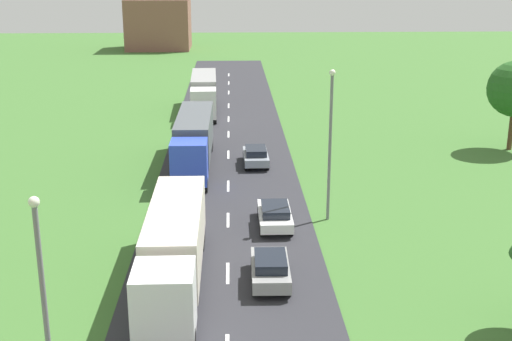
# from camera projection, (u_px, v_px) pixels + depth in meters

# --- Properties ---
(road) EXTENTS (10.00, 140.00, 0.06)m
(road) POSITION_uv_depth(u_px,v_px,m) (228.00, 227.00, 39.52)
(road) COLOR #2B2B30
(road) RESTS_ON ground
(lane_marking_centre) EXTENTS (0.16, 121.36, 0.01)m
(lane_marking_centre) POSITION_uv_depth(u_px,v_px,m) (228.00, 247.00, 36.70)
(lane_marking_centre) COLOR white
(lane_marking_centre) RESTS_ON road
(truck_lead) EXTENTS (2.51, 12.54, 3.56)m
(truck_lead) POSITION_uv_depth(u_px,v_px,m) (174.00, 246.00, 31.68)
(truck_lead) COLOR white
(truck_lead) RESTS_ON road
(truck_second) EXTENTS (2.58, 12.86, 3.77)m
(truck_second) POSITION_uv_depth(u_px,v_px,m) (194.00, 139.00, 50.58)
(truck_second) COLOR blue
(truck_second) RESTS_ON road
(truck_third) EXTENTS (2.78, 12.12, 3.64)m
(truck_third) POSITION_uv_depth(u_px,v_px,m) (204.00, 92.00, 69.42)
(truck_third) COLOR white
(truck_third) RESTS_ON road
(car_second) EXTENTS (1.86, 4.10, 1.42)m
(car_second) POSITION_uv_depth(u_px,v_px,m) (270.00, 268.00, 32.42)
(car_second) COLOR gray
(car_second) RESTS_ON road
(car_third) EXTENTS (1.89, 4.36, 1.33)m
(car_third) POSITION_uv_depth(u_px,v_px,m) (275.00, 215.00, 39.42)
(car_third) COLOR white
(car_third) RESTS_ON road
(car_fourth) EXTENTS (1.90, 4.20, 1.38)m
(car_fourth) POSITION_uv_depth(u_px,v_px,m) (256.00, 155.00, 51.44)
(car_fourth) COLOR #8C939E
(car_fourth) RESTS_ON road
(lamppost_lead) EXTENTS (0.36, 0.36, 7.95)m
(lamppost_lead) POSITION_uv_depth(u_px,v_px,m) (44.00, 299.00, 21.79)
(lamppost_lead) COLOR slate
(lamppost_lead) RESTS_ON ground
(lamppost_second) EXTENTS (0.36, 0.36, 9.03)m
(lamppost_second) POSITION_uv_depth(u_px,v_px,m) (330.00, 139.00, 39.39)
(lamppost_second) COLOR slate
(lamppost_second) RESTS_ON ground
(distant_building) EXTENTS (11.04, 9.87, 8.72)m
(distant_building) POSITION_uv_depth(u_px,v_px,m) (159.00, 24.00, 120.17)
(distant_building) COLOR brown
(distant_building) RESTS_ON ground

